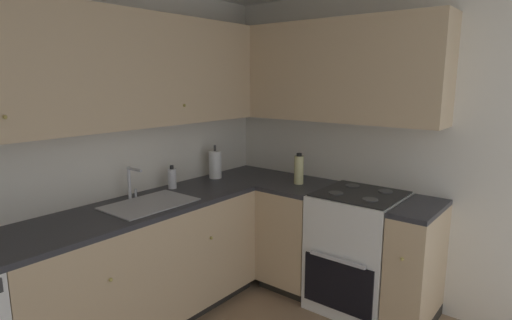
% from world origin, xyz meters
% --- Properties ---
extents(wall_back, '(4.00, 0.05, 2.45)m').
position_xyz_m(wall_back, '(0.00, 1.43, 1.22)').
color(wall_back, silver).
rests_on(wall_back, ground_plane).
extents(wall_right, '(0.05, 2.91, 2.45)m').
position_xyz_m(wall_right, '(1.97, 0.00, 1.22)').
color(wall_right, silver).
rests_on(wall_right, ground_plane).
extents(lower_cabinets_back, '(1.87, 0.62, 0.88)m').
position_xyz_m(lower_cabinets_back, '(0.41, 1.11, 0.44)').
color(lower_cabinets_back, tan).
rests_on(lower_cabinets_back, ground_plane).
extents(countertop_back, '(3.08, 0.60, 0.03)m').
position_xyz_m(countertop_back, '(0.41, 1.10, 0.89)').
color(countertop_back, '#2D2D33').
rests_on(countertop_back, lower_cabinets_back).
extents(lower_cabinets_right, '(0.62, 1.36, 0.88)m').
position_xyz_m(lower_cabinets_right, '(1.65, 0.21, 0.44)').
color(lower_cabinets_right, tan).
rests_on(lower_cabinets_right, ground_plane).
extents(countertop_right, '(0.60, 1.36, 0.03)m').
position_xyz_m(countertop_right, '(1.65, 0.21, 0.89)').
color(countertop_right, '#2D2D33').
rests_on(countertop_right, lower_cabinets_right).
extents(oven_range, '(0.68, 0.62, 1.06)m').
position_xyz_m(oven_range, '(1.67, 0.03, 0.46)').
color(oven_range, white).
rests_on(oven_range, ground_plane).
extents(upper_cabinets_back, '(2.76, 0.34, 0.78)m').
position_xyz_m(upper_cabinets_back, '(0.25, 1.24, 1.83)').
color(upper_cabinets_back, tan).
extents(upper_cabinets_right, '(0.32, 1.91, 0.78)m').
position_xyz_m(upper_cabinets_right, '(1.79, 0.45, 1.83)').
color(upper_cabinets_right, tan).
extents(sink, '(0.61, 0.40, 0.10)m').
position_xyz_m(sink, '(0.51, 1.07, 0.87)').
color(sink, '#B7B7BC').
rests_on(sink, countertop_back).
extents(faucet, '(0.07, 0.16, 0.24)m').
position_xyz_m(faucet, '(0.51, 1.28, 1.05)').
color(faucet, silver).
rests_on(faucet, countertop_back).
extents(soap_bottle, '(0.07, 0.07, 0.19)m').
position_xyz_m(soap_bottle, '(0.89, 1.28, 0.99)').
color(soap_bottle, silver).
rests_on(soap_bottle, countertop_back).
extents(paper_towel_roll, '(0.11, 0.11, 0.30)m').
position_xyz_m(paper_towel_roll, '(1.36, 1.26, 1.03)').
color(paper_towel_roll, white).
rests_on(paper_towel_roll, countertop_back).
extents(oil_bottle, '(0.08, 0.08, 0.26)m').
position_xyz_m(oil_bottle, '(1.65, 0.58, 1.03)').
color(oil_bottle, beige).
rests_on(oil_bottle, countertop_right).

